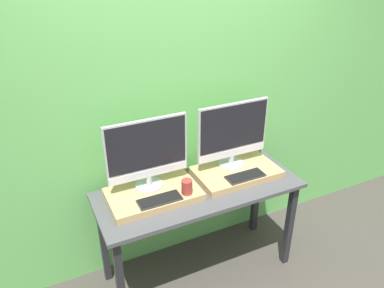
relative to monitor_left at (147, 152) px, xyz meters
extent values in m
cube|color=#66B75B|center=(0.34, 0.24, 0.18)|extent=(8.00, 0.04, 2.60)
cube|color=#47474C|center=(0.34, -0.12, -0.34)|extent=(1.49, 0.58, 0.03)
cube|color=#232328|center=(-0.35, -0.35, -0.73)|extent=(0.05, 0.05, 0.76)
cube|color=#232328|center=(1.02, -0.35, -0.73)|extent=(0.05, 0.05, 0.76)
cube|color=#232328|center=(-0.35, 0.11, -0.73)|extent=(0.05, 0.05, 0.76)
cube|color=#232328|center=(1.02, 0.11, -0.73)|extent=(0.05, 0.05, 0.76)
cube|color=tan|center=(0.00, -0.08, -0.30)|extent=(0.63, 0.38, 0.05)
cylinder|color=#B2B2B7|center=(0.00, 0.00, -0.26)|extent=(0.20, 0.20, 0.01)
cylinder|color=#B2B2B7|center=(0.00, 0.00, -0.23)|extent=(0.04, 0.04, 0.07)
cube|color=#B2B2B7|center=(0.00, 0.00, 0.02)|extent=(0.57, 0.02, 0.43)
cube|color=black|center=(0.00, -0.01, 0.05)|extent=(0.55, 0.00, 0.34)
cube|color=silver|center=(0.00, -0.01, -0.16)|extent=(0.56, 0.00, 0.06)
cube|color=#2D2D2D|center=(0.00, -0.20, -0.26)|extent=(0.29, 0.12, 0.01)
cube|color=black|center=(0.00, -0.20, -0.26)|extent=(0.28, 0.11, 0.00)
cylinder|color=#9E332D|center=(0.20, -0.20, -0.22)|extent=(0.07, 0.07, 0.10)
cube|color=tan|center=(0.67, -0.08, -0.30)|extent=(0.63, 0.38, 0.05)
cylinder|color=#B2B2B7|center=(0.67, 0.00, -0.26)|extent=(0.20, 0.20, 0.01)
cylinder|color=#B2B2B7|center=(0.67, 0.00, -0.23)|extent=(0.04, 0.04, 0.07)
cube|color=#B2B2B7|center=(0.67, 0.00, 0.02)|extent=(0.57, 0.02, 0.43)
cube|color=black|center=(0.67, -0.01, 0.05)|extent=(0.55, 0.00, 0.34)
cube|color=silver|center=(0.67, -0.01, -0.16)|extent=(0.56, 0.00, 0.06)
cube|color=#2D2D2D|center=(0.67, -0.20, -0.26)|extent=(0.29, 0.12, 0.01)
cube|color=black|center=(0.67, -0.20, -0.26)|extent=(0.28, 0.11, 0.00)
camera|label=1|loc=(-0.68, -2.11, 1.21)|focal=35.00mm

